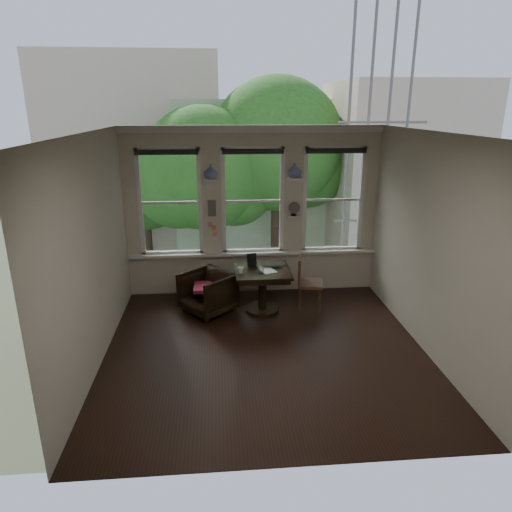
{
  "coord_description": "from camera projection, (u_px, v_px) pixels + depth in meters",
  "views": [
    {
      "loc": [
        -0.62,
        -5.73,
        3.32
      ],
      "look_at": [
        -0.06,
        0.9,
        1.11
      ],
      "focal_mm": 32.0,
      "sensor_mm": 36.0,
      "label": 1
    }
  ],
  "objects": [
    {
      "name": "mug",
      "position": [
        240.0,
        270.0,
        7.31
      ],
      "size": [
        0.13,
        0.13,
        0.1
      ],
      "primitive_type": "imported",
      "rotation": [
        0.0,
        0.0,
        -0.15
      ],
      "color": "white",
      "rests_on": "table"
    },
    {
      "name": "wall_back",
      "position": [
        253.0,
        212.0,
        8.17
      ],
      "size": [
        4.5,
        0.0,
        4.5
      ],
      "primitive_type": "plane",
      "rotation": [
        1.57,
        0.0,
        0.0
      ],
      "color": "beige",
      "rests_on": "ground"
    },
    {
      "name": "laptop",
      "position": [
        273.0,
        267.0,
        7.56
      ],
      "size": [
        0.32,
        0.22,
        0.02
      ],
      "primitive_type": "imported",
      "rotation": [
        0.0,
        0.0,
        -0.08
      ],
      "color": "black",
      "rests_on": "table"
    },
    {
      "name": "intercom",
      "position": [
        212.0,
        208.0,
        8.02
      ],
      "size": [
        0.14,
        0.06,
        0.28
      ],
      "primitive_type": "cube",
      "color": "#59544F",
      "rests_on": "ground"
    },
    {
      "name": "armchair_left",
      "position": [
        208.0,
        293.0,
        7.6
      ],
      "size": [
        1.08,
        1.07,
        0.7
      ],
      "primitive_type": "imported",
      "rotation": [
        0.0,
        0.0,
        -0.85
      ],
      "color": "black",
      "rests_on": "ground"
    },
    {
      "name": "ground",
      "position": [
        265.0,
        349.0,
        6.52
      ],
      "size": [
        4.5,
        4.5,
        0.0
      ],
      "primitive_type": "plane",
      "color": "black",
      "rests_on": "ground"
    },
    {
      "name": "window_left",
      "position": [
        170.0,
        202.0,
        7.99
      ],
      "size": [
        1.1,
        0.12,
        1.9
      ],
      "primitive_type": null,
      "color": "white",
      "rests_on": "ground"
    },
    {
      "name": "window_center",
      "position": [
        253.0,
        201.0,
        8.11
      ],
      "size": [
        1.1,
        0.12,
        1.9
      ],
      "primitive_type": null,
      "color": "white",
      "rests_on": "ground"
    },
    {
      "name": "wall_right",
      "position": [
        429.0,
        245.0,
        6.23
      ],
      "size": [
        0.0,
        4.5,
        4.5
      ],
      "primitive_type": "plane",
      "rotation": [
        1.57,
        0.0,
        -1.57
      ],
      "color": "beige",
      "rests_on": "ground"
    },
    {
      "name": "sticky_notes",
      "position": [
        213.0,
        227.0,
        8.13
      ],
      "size": [
        0.16,
        0.01,
        0.24
      ],
      "primitive_type": null,
      "color": "pink",
      "rests_on": "ground"
    },
    {
      "name": "table",
      "position": [
        262.0,
        291.0,
        7.61
      ],
      "size": [
        0.9,
        0.9,
        0.75
      ],
      "primitive_type": null,
      "color": "black",
      "rests_on": "ground"
    },
    {
      "name": "vase_left",
      "position": [
        211.0,
        172.0,
        7.79
      ],
      "size": [
        0.24,
        0.24,
        0.25
      ],
      "primitive_type": "imported",
      "color": "silver",
      "rests_on": "shelf_left"
    },
    {
      "name": "shelf_left",
      "position": [
        211.0,
        180.0,
        7.83
      ],
      "size": [
        0.26,
        0.16,
        0.03
      ],
      "primitive_type": "cube",
      "color": "white",
      "rests_on": "ground"
    },
    {
      "name": "tablet",
      "position": [
        252.0,
        260.0,
        7.62
      ],
      "size": [
        0.17,
        0.11,
        0.22
      ],
      "primitive_type": "cube",
      "rotation": [
        -0.26,
        0.0,
        0.2
      ],
      "color": "black",
      "rests_on": "table"
    },
    {
      "name": "desk_fan",
      "position": [
        294.0,
        211.0,
        8.11
      ],
      "size": [
        0.2,
        0.2,
        0.24
      ],
      "primitive_type": null,
      "color": "#59544F",
      "rests_on": "ground"
    },
    {
      "name": "side_chair_right",
      "position": [
        310.0,
        283.0,
        7.7
      ],
      "size": [
        0.5,
        0.5,
        0.92
      ],
      "primitive_type": null,
      "rotation": [
        0.0,
        0.0,
        1.37
      ],
      "color": "#422017",
      "rests_on": "ground"
    },
    {
      "name": "papers",
      "position": [
        268.0,
        270.0,
        7.46
      ],
      "size": [
        0.31,
        0.36,
        0.0
      ],
      "primitive_type": "cube",
      "rotation": [
        0.0,
        0.0,
        0.35
      ],
      "color": "silver",
      "rests_on": "table"
    },
    {
      "name": "wall_left",
      "position": [
        92.0,
        254.0,
        5.86
      ],
      "size": [
        0.0,
        4.5,
        4.5
      ],
      "primitive_type": "plane",
      "rotation": [
        1.57,
        0.0,
        1.57
      ],
      "color": "beige",
      "rests_on": "ground"
    },
    {
      "name": "cushion_red",
      "position": [
        208.0,
        287.0,
        7.56
      ],
      "size": [
        0.45,
        0.45,
        0.06
      ],
      "primitive_type": "cube",
      "color": "maroon",
      "rests_on": "armchair_left"
    },
    {
      "name": "wall_front",
      "position": [
        294.0,
        328.0,
        3.92
      ],
      "size": [
        4.5,
        0.0,
        4.5
      ],
      "primitive_type": "plane",
      "rotation": [
        -1.57,
        0.0,
        0.0
      ],
      "color": "beige",
      "rests_on": "ground"
    },
    {
      "name": "window_right",
      "position": [
        333.0,
        200.0,
        8.23
      ],
      "size": [
        1.1,
        0.12,
        1.9
      ],
      "primitive_type": null,
      "color": "white",
      "rests_on": "ground"
    },
    {
      "name": "ceiling",
      "position": [
        267.0,
        133.0,
        5.57
      ],
      "size": [
        4.5,
        4.5,
        0.0
      ],
      "primitive_type": "plane",
      "rotation": [
        3.14,
        0.0,
        0.0
      ],
      "color": "silver",
      "rests_on": "ground"
    },
    {
      "name": "drinking_glass",
      "position": [
        260.0,
        270.0,
        7.32
      ],
      "size": [
        0.14,
        0.14,
        0.09
      ],
      "primitive_type": "imported",
      "rotation": [
        0.0,
        0.0,
        0.23
      ],
      "color": "white",
      "rests_on": "table"
    },
    {
      "name": "shelf_right",
      "position": [
        294.0,
        179.0,
        7.95
      ],
      "size": [
        0.26,
        0.16,
        0.03
      ],
      "primitive_type": "cube",
      "color": "white",
      "rests_on": "ground"
    },
    {
      "name": "vase_right",
      "position": [
        295.0,
        171.0,
        7.9
      ],
      "size": [
        0.24,
        0.24,
        0.25
      ],
      "primitive_type": "imported",
      "color": "silver",
      "rests_on": "shelf_right"
    }
  ]
}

